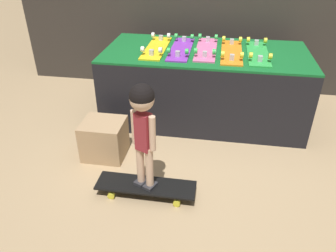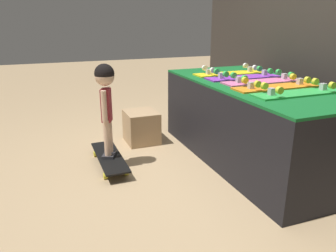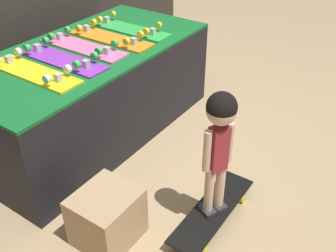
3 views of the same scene
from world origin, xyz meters
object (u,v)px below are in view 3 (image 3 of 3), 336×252
(skateboard_yellow_on_rack, at_px, (33,71))
(skateboard_orange_on_rack, at_px, (110,37))
(skateboard_pink_on_rack, at_px, (83,46))
(child, at_px, (219,133))
(storage_box, at_px, (107,217))
(skateboard_on_floor, at_px, (212,211))
(skateboard_green_on_rack, at_px, (129,28))
(skateboard_purple_on_rack, at_px, (61,58))

(skateboard_yellow_on_rack, bearing_deg, skateboard_orange_on_rack, -1.24)
(skateboard_yellow_on_rack, bearing_deg, skateboard_pink_on_rack, 3.63)
(skateboard_pink_on_rack, bearing_deg, skateboard_yellow_on_rack, -176.37)
(skateboard_pink_on_rack, xyz_separation_m, child, (-0.33, -1.33, -0.07))
(skateboard_yellow_on_rack, distance_m, storage_box, 1.07)
(skateboard_yellow_on_rack, distance_m, skateboard_on_floor, 1.46)
(skateboard_pink_on_rack, height_order, skateboard_orange_on_rack, same)
(skateboard_orange_on_rack, distance_m, skateboard_green_on_rack, 0.24)
(skateboard_yellow_on_rack, distance_m, skateboard_green_on_rack, 0.98)
(skateboard_yellow_on_rack, bearing_deg, child, -83.00)
(skateboard_orange_on_rack, relative_size, skateboard_on_floor, 0.98)
(skateboard_green_on_rack, bearing_deg, skateboard_pink_on_rack, 175.09)
(skateboard_yellow_on_rack, xyz_separation_m, child, (0.16, -1.29, -0.07))
(child, bearing_deg, skateboard_yellow_on_rack, 121.16)
(skateboard_yellow_on_rack, bearing_deg, skateboard_purple_on_rack, -0.23)
(skateboard_on_floor, xyz_separation_m, storage_box, (-0.47, 0.44, 0.09))
(skateboard_on_floor, height_order, child, child)
(skateboard_yellow_on_rack, bearing_deg, storage_box, -109.96)
(skateboard_pink_on_rack, xyz_separation_m, storage_box, (-0.80, -0.88, -0.57))
(skateboard_orange_on_rack, relative_size, skateboard_green_on_rack, 1.00)
(skateboard_pink_on_rack, height_order, storage_box, skateboard_pink_on_rack)
(skateboard_on_floor, distance_m, storage_box, 0.65)
(skateboard_purple_on_rack, distance_m, skateboard_pink_on_rack, 0.25)
(skateboard_orange_on_rack, xyz_separation_m, storage_box, (-1.04, -0.84, -0.57))
(skateboard_green_on_rack, distance_m, child, 1.53)
(skateboard_purple_on_rack, relative_size, skateboard_orange_on_rack, 1.00)
(skateboard_orange_on_rack, bearing_deg, skateboard_on_floor, -114.22)
(skateboard_green_on_rack, bearing_deg, storage_box, -146.85)
(skateboard_yellow_on_rack, xyz_separation_m, skateboard_pink_on_rack, (0.49, 0.03, 0.00))
(skateboard_on_floor, bearing_deg, skateboard_pink_on_rack, 76.00)
(skateboard_purple_on_rack, height_order, child, child)
(skateboard_yellow_on_rack, distance_m, skateboard_orange_on_rack, 0.73)
(skateboard_purple_on_rack, xyz_separation_m, skateboard_green_on_rack, (0.73, -0.01, 0.00))
(storage_box, bearing_deg, skateboard_orange_on_rack, 38.71)
(skateboard_purple_on_rack, bearing_deg, skateboard_yellow_on_rack, 179.77)
(skateboard_purple_on_rack, relative_size, skateboard_on_floor, 0.98)
(skateboard_yellow_on_rack, relative_size, child, 0.90)
(skateboard_on_floor, bearing_deg, storage_box, 136.63)
(skateboard_pink_on_rack, height_order, child, child)
(skateboard_purple_on_rack, bearing_deg, storage_box, -123.06)
(skateboard_orange_on_rack, relative_size, child, 0.90)
(skateboard_yellow_on_rack, height_order, skateboard_pink_on_rack, same)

